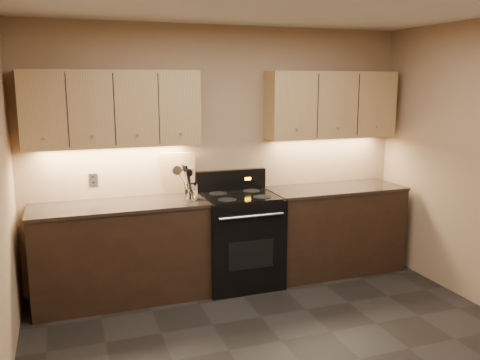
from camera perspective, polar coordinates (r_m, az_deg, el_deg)
wall_back at (r=5.28m, az=-2.04°, el=2.87°), size 4.00×0.04×2.60m
counter_left at (r=4.96m, az=-13.21°, el=-7.86°), size 1.62×0.62×0.93m
counter_right at (r=5.66m, az=10.49°, el=-5.41°), size 1.46×0.62×0.93m
stove at (r=5.19m, az=-0.06°, el=-6.57°), size 0.76×0.68×1.14m
upper_cab_left at (r=4.86m, az=-14.11°, el=7.77°), size 1.60×0.30×0.70m
upper_cab_right at (r=5.56m, az=10.20°, el=8.30°), size 1.44×0.30×0.70m
outlet_plate at (r=5.07m, az=-16.16°, el=0.04°), size 0.08×0.01×0.12m
utensil_crock at (r=4.90m, az=-5.52°, el=-1.34°), size 0.16×0.16×0.16m
cutting_board at (r=5.14m, az=-6.98°, el=0.79°), size 0.35×0.15×0.43m
wooden_spoon at (r=4.88m, az=-5.76°, el=-0.39°), size 0.10×0.11×0.29m
black_spoon at (r=4.90m, az=-5.61°, el=-0.21°), size 0.10×0.16×0.31m
black_turner at (r=4.86m, az=-5.30°, el=-0.15°), size 0.17×0.15×0.35m
steel_spatula at (r=4.88m, az=-5.22°, el=0.02°), size 0.21×0.12×0.36m
steel_skimmer at (r=4.86m, az=-5.18°, el=-0.04°), size 0.26×0.10×0.35m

